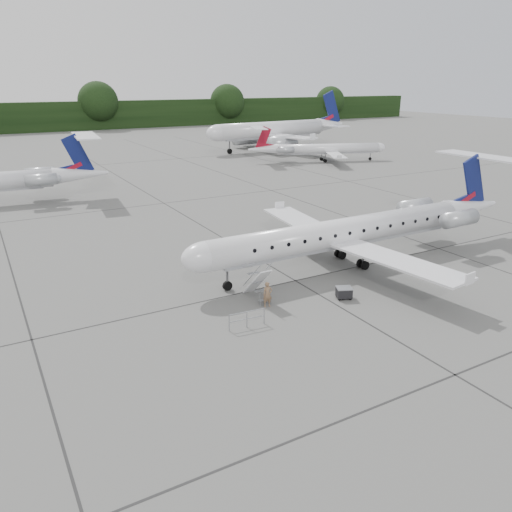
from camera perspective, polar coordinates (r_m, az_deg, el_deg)
ground at (r=36.19m, az=12.72°, el=-3.06°), size 320.00×320.00×0.00m
treeline at (r=156.43m, az=-21.80°, el=14.57°), size 260.00×4.00×8.00m
main_regional_jet at (r=38.09m, az=9.95°, el=4.20°), size 29.18×21.04×7.47m
airstair at (r=32.37m, az=0.13°, el=-3.05°), size 0.86×2.34×2.34m
passenger at (r=31.45m, az=1.33°, el=-4.42°), size 0.67×0.52×1.65m
safety_railing at (r=29.01m, az=-1.05°, el=-7.28°), size 2.20×0.28×1.00m
baggage_cart at (r=33.25m, az=10.02°, el=-4.14°), size 1.20×1.10×0.84m
bg_narrowbody at (r=104.88m, az=1.78°, el=15.11°), size 33.62×25.43×11.45m
bg_regional_right at (r=90.79m, az=8.31°, el=12.58°), size 27.90×23.97×6.17m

